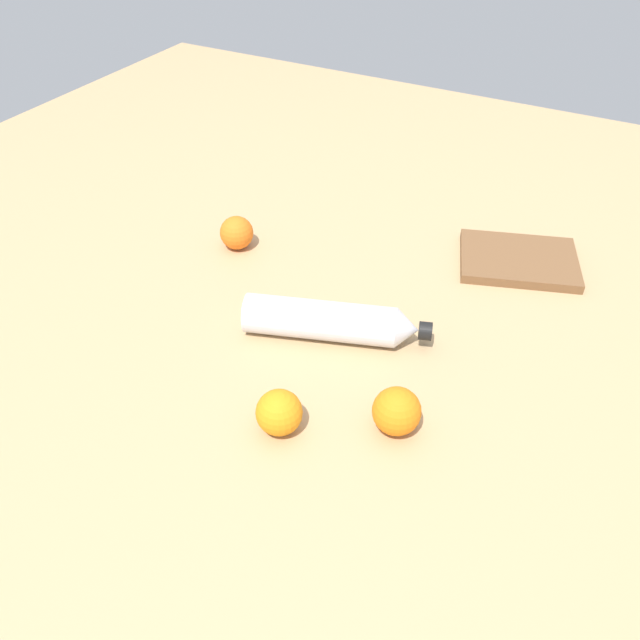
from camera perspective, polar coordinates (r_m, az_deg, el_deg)
name	(u,v)px	position (r m, az deg, el deg)	size (l,w,h in m)	color
ground_plane	(323,352)	(1.05, 0.29, -2.80)	(2.40, 2.40, 0.00)	tan
water_bottle	(332,321)	(1.06, 1.09, -0.11)	(0.30, 0.15, 0.07)	silver
orange_0	(397,411)	(0.92, 6.73, -7.94)	(0.07, 0.07, 0.07)	orange
orange_1	(237,233)	(1.29, -7.32, 7.59)	(0.07, 0.07, 0.07)	orange
orange_2	(279,412)	(0.92, -3.60, -8.09)	(0.07, 0.07, 0.07)	orange
cutting_board	(519,260)	(1.30, 17.01, 5.05)	(0.22, 0.16, 0.02)	brown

